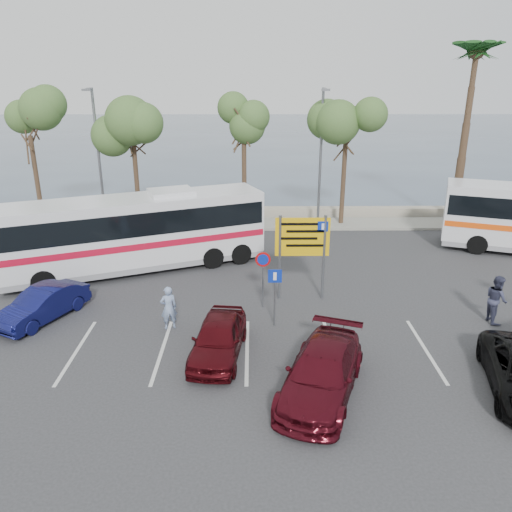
{
  "coord_description": "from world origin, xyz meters",
  "views": [
    {
      "loc": [
        -1.0,
        -15.85,
        8.85
      ],
      "look_at": [
        -0.87,
        3.0,
        1.96
      ],
      "focal_mm": 35.0,
      "sensor_mm": 36.0,
      "label": 1
    }
  ],
  "objects_px": {
    "street_lamp_left": "(98,152)",
    "coach_bus_left": "(136,235)",
    "car_red": "(218,338)",
    "car_blue": "(43,304)",
    "car_maroon": "(322,373)",
    "pedestrian_near": "(169,308)",
    "direction_sign": "(302,243)",
    "pedestrian_far": "(496,299)",
    "street_lamp_right": "(321,152)"
  },
  "relations": [
    {
      "from": "coach_bus_left",
      "to": "pedestrian_far",
      "type": "height_order",
      "value": "coach_bus_left"
    },
    {
      "from": "coach_bus_left",
      "to": "car_maroon",
      "type": "height_order",
      "value": "coach_bus_left"
    },
    {
      "from": "street_lamp_right",
      "to": "pedestrian_near",
      "type": "xyz_separation_m",
      "value": [
        -7.08,
        -12.9,
        -3.77
      ]
    },
    {
      "from": "direction_sign",
      "to": "car_red",
      "type": "height_order",
      "value": "direction_sign"
    },
    {
      "from": "street_lamp_left",
      "to": "pedestrian_near",
      "type": "distance_m",
      "value": 14.69
    },
    {
      "from": "car_maroon",
      "to": "pedestrian_far",
      "type": "xyz_separation_m",
      "value": [
        7.13,
        4.49,
        0.24
      ]
    },
    {
      "from": "direction_sign",
      "to": "pedestrian_near",
      "type": "bearing_deg",
      "value": -153.1
    },
    {
      "from": "street_lamp_right",
      "to": "car_maroon",
      "type": "distance_m",
      "value": 17.51
    },
    {
      "from": "car_blue",
      "to": "car_maroon",
      "type": "relative_size",
      "value": 0.8
    },
    {
      "from": "direction_sign",
      "to": "car_red",
      "type": "relative_size",
      "value": 0.92
    },
    {
      "from": "street_lamp_right",
      "to": "car_red",
      "type": "xyz_separation_m",
      "value": [
        -5.14,
        -14.84,
        -3.94
      ]
    },
    {
      "from": "coach_bus_left",
      "to": "car_red",
      "type": "relative_size",
      "value": 3.11
    },
    {
      "from": "car_maroon",
      "to": "pedestrian_near",
      "type": "distance_m",
      "value": 6.5
    },
    {
      "from": "direction_sign",
      "to": "car_blue",
      "type": "xyz_separation_m",
      "value": [
        -10.0,
        -1.84,
        -1.81
      ]
    },
    {
      "from": "direction_sign",
      "to": "car_red",
      "type": "xyz_separation_m",
      "value": [
        -3.15,
        -4.52,
        -1.77
      ]
    },
    {
      "from": "street_lamp_left",
      "to": "coach_bus_left",
      "type": "height_order",
      "value": "street_lamp_left"
    },
    {
      "from": "car_blue",
      "to": "street_lamp_right",
      "type": "bearing_deg",
      "value": 71.62
    },
    {
      "from": "car_blue",
      "to": "pedestrian_far",
      "type": "height_order",
      "value": "pedestrian_far"
    },
    {
      "from": "street_lamp_left",
      "to": "car_red",
      "type": "xyz_separation_m",
      "value": [
        7.86,
        -14.84,
        -3.94
      ]
    },
    {
      "from": "coach_bus_left",
      "to": "pedestrian_near",
      "type": "relative_size",
      "value": 7.29
    },
    {
      "from": "street_lamp_left",
      "to": "car_maroon",
      "type": "xyz_separation_m",
      "value": [
        11.0,
        -16.95,
        -3.91
      ]
    },
    {
      "from": "street_lamp_left",
      "to": "car_red",
      "type": "bearing_deg",
      "value": -62.11
    },
    {
      "from": "coach_bus_left",
      "to": "direction_sign",
      "type": "bearing_deg",
      "value": -23.91
    },
    {
      "from": "street_lamp_left",
      "to": "pedestrian_near",
      "type": "relative_size",
      "value": 4.82
    },
    {
      "from": "car_blue",
      "to": "pedestrian_far",
      "type": "xyz_separation_m",
      "value": [
        17.13,
        -0.3,
        0.31
      ]
    },
    {
      "from": "car_red",
      "to": "street_lamp_right",
      "type": "bearing_deg",
      "value": 77.8
    },
    {
      "from": "direction_sign",
      "to": "car_blue",
      "type": "relative_size",
      "value": 0.95
    },
    {
      "from": "car_red",
      "to": "pedestrian_near",
      "type": "bearing_deg",
      "value": 141.82
    },
    {
      "from": "direction_sign",
      "to": "coach_bus_left",
      "type": "bearing_deg",
      "value": 156.09
    },
    {
      "from": "street_lamp_left",
      "to": "car_blue",
      "type": "height_order",
      "value": "street_lamp_left"
    },
    {
      "from": "street_lamp_right",
      "to": "pedestrian_near",
      "type": "relative_size",
      "value": 4.82
    },
    {
      "from": "car_red",
      "to": "car_maroon",
      "type": "bearing_deg",
      "value": -26.9
    },
    {
      "from": "street_lamp_left",
      "to": "direction_sign",
      "type": "height_order",
      "value": "street_lamp_left"
    },
    {
      "from": "car_blue",
      "to": "pedestrian_near",
      "type": "bearing_deg",
      "value": 17.68
    },
    {
      "from": "car_blue",
      "to": "car_maroon",
      "type": "distance_m",
      "value": 11.09
    },
    {
      "from": "coach_bus_left",
      "to": "car_maroon",
      "type": "bearing_deg",
      "value": -53.0
    },
    {
      "from": "car_maroon",
      "to": "pedestrian_far",
      "type": "relative_size",
      "value": 2.55
    },
    {
      "from": "pedestrian_far",
      "to": "direction_sign",
      "type": "bearing_deg",
      "value": 70.75
    },
    {
      "from": "street_lamp_right",
      "to": "pedestrian_far",
      "type": "xyz_separation_m",
      "value": [
        5.13,
        -12.46,
        -3.67
      ]
    },
    {
      "from": "car_red",
      "to": "pedestrian_far",
      "type": "distance_m",
      "value": 10.55
    },
    {
      "from": "street_lamp_left",
      "to": "car_red",
      "type": "distance_m",
      "value": 17.25
    },
    {
      "from": "street_lamp_right",
      "to": "direction_sign",
      "type": "relative_size",
      "value": 2.23
    },
    {
      "from": "street_lamp_left",
      "to": "pedestrian_far",
      "type": "relative_size",
      "value": 4.32
    },
    {
      "from": "direction_sign",
      "to": "pedestrian_far",
      "type": "xyz_separation_m",
      "value": [
        7.13,
        -2.14,
        -1.5
      ]
    },
    {
      "from": "car_maroon",
      "to": "pedestrian_near",
      "type": "bearing_deg",
      "value": 161.78
    },
    {
      "from": "direction_sign",
      "to": "car_blue",
      "type": "distance_m",
      "value": 10.33
    },
    {
      "from": "street_lamp_right",
      "to": "direction_sign",
      "type": "distance_m",
      "value": 10.73
    },
    {
      "from": "pedestrian_near",
      "to": "pedestrian_far",
      "type": "height_order",
      "value": "pedestrian_far"
    },
    {
      "from": "street_lamp_left",
      "to": "pedestrian_far",
      "type": "xyz_separation_m",
      "value": [
        18.13,
        -12.46,
        -3.67
      ]
    },
    {
      "from": "car_red",
      "to": "pedestrian_far",
      "type": "bearing_deg",
      "value": 19.99
    }
  ]
}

